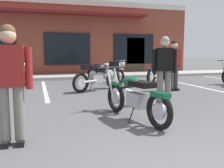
# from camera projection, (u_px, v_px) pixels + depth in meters

# --- Properties ---
(ground_plane) EXTENTS (80.00, 80.00, 0.00)m
(ground_plane) POSITION_uv_depth(u_px,v_px,m) (111.00, 108.00, 5.83)
(ground_plane) COLOR #515154
(sidewalk_kerb) EXTENTS (22.00, 1.80, 0.14)m
(sidewalk_kerb) POSITION_uv_depth(u_px,v_px,m) (71.00, 77.00, 12.45)
(sidewalk_kerb) COLOR #A8A59E
(sidewalk_kerb) RESTS_ON ground_plane
(brick_storefront_building) EXTENTS (14.27, 6.97, 4.06)m
(brick_storefront_building) POSITION_uv_depth(u_px,v_px,m) (62.00, 40.00, 16.18)
(brick_storefront_building) COLOR brown
(brick_storefront_building) RESTS_ON ground_plane
(painted_stall_lines) EXTENTS (13.97, 4.80, 0.01)m
(painted_stall_lines) POSITION_uv_depth(u_px,v_px,m) (84.00, 88.00, 9.04)
(painted_stall_lines) COLOR silver
(painted_stall_lines) RESTS_ON ground_plane
(motorcycle_foreground_classic) EXTENTS (0.85, 2.08, 0.98)m
(motorcycle_foreground_classic) POSITION_uv_depth(u_px,v_px,m) (134.00, 96.00, 4.80)
(motorcycle_foreground_classic) COLOR black
(motorcycle_foreground_classic) RESTS_ON ground_plane
(motorcycle_red_sportbike) EXTENTS (1.93, 1.24, 0.98)m
(motorcycle_red_sportbike) POSITION_uv_depth(u_px,v_px,m) (100.00, 75.00, 8.47)
(motorcycle_red_sportbike) COLOR black
(motorcycle_red_sportbike) RESTS_ON ground_plane
(motorcycle_silver_naked) EXTENTS (0.74, 2.10, 0.98)m
(motorcycle_silver_naked) POSITION_uv_depth(u_px,v_px,m) (22.00, 73.00, 9.92)
(motorcycle_silver_naked) COLOR black
(motorcycle_silver_naked) RESTS_ON ground_plane
(motorcycle_blue_standard) EXTENTS (1.38, 1.85, 0.98)m
(motorcycle_blue_standard) POSITION_uv_depth(u_px,v_px,m) (105.00, 72.00, 10.57)
(motorcycle_blue_standard) COLOR black
(motorcycle_blue_standard) RESTS_ON ground_plane
(motorcycle_orange_scrambler) EXTENTS (1.80, 1.47, 0.98)m
(motorcycle_orange_scrambler) POSITION_uv_depth(u_px,v_px,m) (160.00, 72.00, 10.36)
(motorcycle_orange_scrambler) COLOR black
(motorcycle_orange_scrambler) RESTS_ON ground_plane
(person_in_black_shirt) EXTENTS (0.61, 0.31, 1.68)m
(person_in_black_shirt) POSITION_uv_depth(u_px,v_px,m) (174.00, 62.00, 8.32)
(person_in_black_shirt) COLOR black
(person_in_black_shirt) RESTS_ON ground_plane
(person_in_shorts_foreground) EXTENTS (0.60, 0.36, 1.68)m
(person_in_shorts_foreground) POSITION_uv_depth(u_px,v_px,m) (164.00, 66.00, 6.11)
(person_in_shorts_foreground) COLOR black
(person_in_shorts_foreground) RESTS_ON ground_plane
(person_by_back_row) EXTENTS (0.60, 0.28, 1.68)m
(person_by_back_row) POSITION_uv_depth(u_px,v_px,m) (10.00, 78.00, 3.41)
(person_by_back_row) COLOR black
(person_by_back_row) RESTS_ON ground_plane
(helmet_on_pavement) EXTENTS (0.26, 0.26, 0.26)m
(helmet_on_pavement) POSITION_uv_depth(u_px,v_px,m) (166.00, 106.00, 5.49)
(helmet_on_pavement) COLOR black
(helmet_on_pavement) RESTS_ON ground_plane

